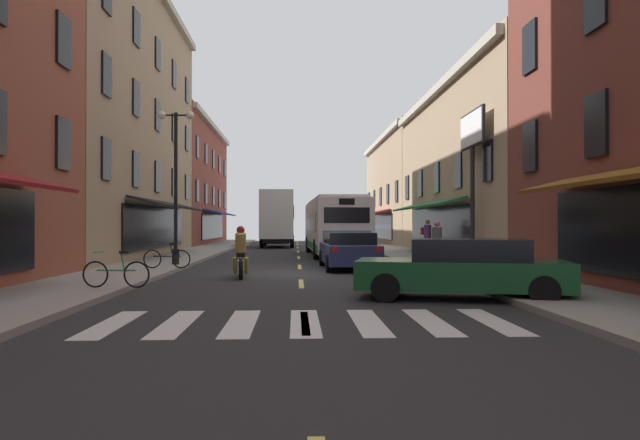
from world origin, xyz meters
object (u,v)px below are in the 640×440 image
sedan_far (278,235)px  billboard_sign (472,147)px  pedestrian_mid (437,243)px  sedan_mid (463,268)px  transit_bus (334,226)px  motorcycle_rider (241,256)px  pedestrian_near (427,237)px  bicycle_near (167,258)px  street_lamp_twin (176,180)px  bicycle_mid (116,273)px  box_truck (278,219)px  sedan_near (349,250)px

sedan_far → billboard_sign: bearing=-73.4°
pedestrian_mid → sedan_mid: bearing=120.2°
transit_bus → motorcycle_rider: 13.48m
pedestrian_near → pedestrian_mid: bearing=20.0°
bicycle_near → street_lamp_twin: (-0.11, 2.00, 2.96)m
motorcycle_rider → bicycle_near: size_ratio=1.21×
sedan_far → pedestrian_mid: 32.65m
pedestrian_mid → bicycle_mid: bearing=72.8°
sedan_mid → bicycle_near: sedan_mid is taller
pedestrian_mid → bicycle_near: bearing=39.4°
motorcycle_rider → bicycle_near: bearing=142.2°
transit_bus → bicycle_mid: bearing=-111.1°
billboard_sign → bicycle_mid: billboard_sign is taller
transit_bus → box_truck: 12.17m
sedan_far → transit_bus: bearing=-80.1°
sedan_far → bicycle_mid: (-2.83, -38.10, -0.21)m
billboard_sign → box_truck: size_ratio=0.87×
billboard_sign → box_truck: (-8.57, 20.03, -2.75)m
bicycle_mid → pedestrian_near: 17.50m
sedan_mid → transit_bus: bearing=95.3°
billboard_sign → transit_bus: billboard_sign is taller
bicycle_near → pedestrian_near: (11.13, 7.36, 0.60)m
sedan_far → pedestrian_near: pedestrian_near is taller
sedan_mid → bicycle_mid: 8.37m
billboard_sign → sedan_far: bearing=106.6°
billboard_sign → box_truck: billboard_sign is taller
transit_bus → bicycle_near: size_ratio=7.10×
billboard_sign → sedan_near: size_ratio=1.28×
billboard_sign → box_truck: 21.96m
sedan_near → sedan_mid: sedan_near is taller
sedan_mid → motorcycle_rider: size_ratio=2.40×
box_truck → sedan_mid: bearing=-80.2°
sedan_near → motorcycle_rider: (-3.81, -3.43, -0.01)m
bicycle_near → bicycle_mid: bearing=-88.5°
sedan_near → sedan_far: 30.82m
sedan_near → street_lamp_twin: size_ratio=0.80×
transit_bus → pedestrian_near: 5.57m
sedan_near → transit_bus: bearing=89.6°
transit_bus → sedan_far: transit_bus is taller
box_truck → street_lamp_twin: street_lamp_twin is taller
sedan_mid → box_truck: bearing=99.8°
motorcycle_rider → street_lamp_twin: street_lamp_twin is taller
sedan_far → pedestrian_near: bearing=-71.6°
bicycle_near → sedan_near: bearing=10.5°
box_truck → bicycle_near: bearing=-98.3°
sedan_far → bicycle_near: (-2.99, -31.84, -0.21)m
street_lamp_twin → motorcycle_rider: bearing=-54.9°
sedan_near → motorcycle_rider: motorcycle_rider is taller
motorcycle_rider → pedestrian_mid: pedestrian_mid is taller
street_lamp_twin → sedan_near: bearing=-6.5°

